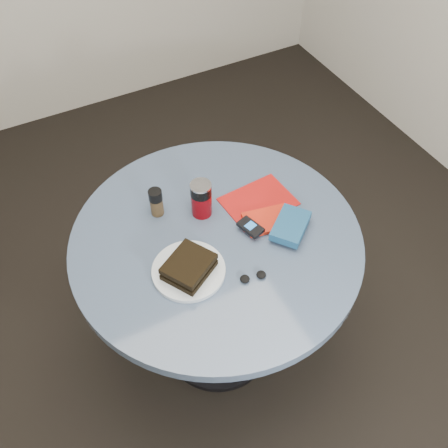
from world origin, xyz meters
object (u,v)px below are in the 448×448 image
red_book (268,220)px  mp3_player (250,227)px  table (217,265)px  soda_can (201,199)px  headphones (253,277)px  sandwich (189,267)px  pepper_grinder (156,202)px  plate (189,271)px  magazine (258,201)px  novel (291,226)px

red_book → mp3_player: 0.08m
table → soda_can: (0.01, 0.12, 0.23)m
red_book → headphones: (-0.16, -0.18, -0.00)m
sandwich → pepper_grinder: pepper_grinder is taller
table → plate: plate is taller
sandwich → magazine: 0.40m
sandwich → red_book: 0.34m
soda_can → mp3_player: size_ratio=1.39×
plate → sandwich: size_ratio=1.24×
novel → magazine: bearing=59.3°
plate → mp3_player: 0.26m
sandwich → magazine: sandwich is taller
headphones → red_book: bearing=47.8°
mp3_player → plate: bearing=-168.2°
table → magazine: bearing=19.4°
plate → soda_can: 0.27m
red_book → plate: bearing=-158.5°
sandwich → magazine: size_ratio=0.78×
sandwich → novel: 0.38m
novel → table: bearing=118.5°
mp3_player → headphones: mp3_player is taller
mp3_player → soda_can: bearing=124.2°
soda_can → mp3_player: bearing=-55.8°
table → headphones: 0.27m
mp3_player → headphones: bearing=-117.1°
plate → red_book: 0.34m
soda_can → mp3_player: soda_can is taller
pepper_grinder → novel: (0.37, -0.29, -0.02)m
table → headphones: headphones is taller
table → pepper_grinder: (-0.13, 0.19, 0.22)m
magazine → headphones: headphones is taller
magazine → soda_can: bearing=161.9°
plate → headphones: bearing=-34.7°
magazine → plate: bearing=-159.9°
novel → sandwich: bearing=141.4°
sandwich → novel: size_ratio=1.23×
pepper_grinder → novel: 0.47m
magazine → novel: size_ratio=1.58×
table → plate: (-0.15, -0.09, 0.17)m
pepper_grinder → headphones: size_ratio=1.21×
soda_can → novel: soda_can is taller
headphones → novel: bearing=27.6°
table → red_book: bearing=-8.0°
plate → soda_can: bearing=54.5°
magazine → red_book: size_ratio=1.50×
pepper_grinder → headphones: (0.16, -0.40, -0.05)m
novel → headphones: bearing=169.0°
soda_can → magazine: bearing=-13.5°
mp3_player → headphones: (-0.09, -0.17, -0.02)m
sandwich → headphones: size_ratio=2.11×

